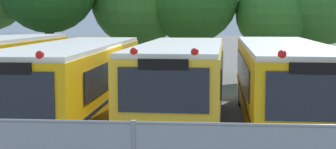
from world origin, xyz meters
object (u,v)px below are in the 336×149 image
tree_4 (276,15)px  tree_5 (325,4)px  school_bus_2 (181,81)px  school_bus_3 (283,81)px  school_bus_1 (74,81)px

tree_4 → tree_5: bearing=0.4°
tree_4 → tree_5: 2.55m
school_bus_2 → tree_5: (6.75, 11.67, 2.62)m
school_bus_3 → tree_5: size_ratio=1.79×
school_bus_1 → school_bus_3: (6.37, 0.41, 0.01)m
school_bus_1 → tree_4: 14.29m
tree_4 → school_bus_2: bearing=-110.1°
school_bus_1 → tree_5: size_ratio=1.76×
school_bus_1 → school_bus_3: 6.38m
tree_4 → tree_5: (2.49, 0.02, 0.55)m
school_bus_3 → tree_5: tree_5 is taller
school_bus_3 → school_bus_2: bearing=2.8°
school_bus_3 → tree_4: (1.16, 11.56, 2.06)m
school_bus_2 → tree_5: bearing=-118.4°
school_bus_1 → school_bus_2: (3.27, 0.32, 0.00)m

